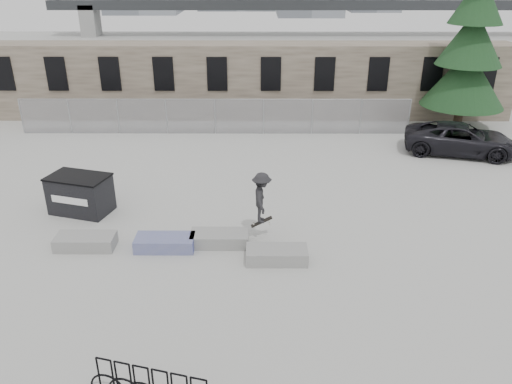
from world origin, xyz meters
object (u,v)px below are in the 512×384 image
spruce_tree (471,46)px  suv (461,139)px  planter_far_left (86,241)px  planter_center_right (220,238)px  dumpster (80,194)px  skateboarder (262,198)px  planter_center_left (165,242)px  planter_offset (277,254)px

spruce_tree → suv: 6.02m
spruce_tree → planter_far_left: bearing=-142.2°
planter_center_right → dumpster: (-5.57, 2.51, 0.51)m
skateboarder → planter_center_left: bearing=103.4°
planter_center_right → skateboarder: skateboarder is taller
skateboarder → planter_far_left: bearing=96.5°
spruce_tree → skateboarder: 17.69m
planter_center_right → spruce_tree: 19.31m
suv → skateboarder: (-10.20, -8.67, 0.77)m
dumpster → planter_offset: bearing=-9.0°
planter_offset → planter_center_right: bearing=151.6°
planter_far_left → suv: 18.77m
planter_center_left → dumpster: bearing=143.0°
planter_center_left → planter_offset: (3.78, -0.76, 0.00)m
spruce_tree → skateboarder: spruce_tree is taller
planter_offset → suv: size_ratio=0.36×
planter_far_left → spruce_tree: spruce_tree is taller
planter_center_left → skateboarder: (3.29, 0.83, 1.29)m
skateboarder → spruce_tree: bearing=-42.6°
planter_far_left → suv: bearing=30.2°
planter_center_left → planter_center_right: bearing=9.2°
planter_far_left → planter_center_right: bearing=2.9°
planter_center_left → dumpster: dumpster is taller
dumpster → spruce_tree: bearing=46.8°
planter_offset → suv: 14.13m
planter_center_right → dumpster: size_ratio=0.77×
planter_center_left → spruce_tree: 20.79m
planter_center_right → skateboarder: (1.45, 0.53, 1.29)m
planter_far_left → spruce_tree: 22.79m
planter_far_left → planter_offset: size_ratio=1.00×
planter_offset → skateboarder: (-0.49, 1.58, 1.29)m
planter_far_left → skateboarder: 6.21m
planter_center_left → planter_center_right: (1.84, 0.30, 0.00)m
planter_far_left → planter_center_left: bearing=-1.4°
planter_far_left → planter_center_right: same height
planter_center_right → suv: suv is taller
spruce_tree → dumpster: bearing=-149.6°
planter_far_left → planter_offset: (6.51, -0.82, 0.00)m
planter_offset → suv: suv is taller
planter_offset → dumpster: 8.33m
planter_offset → dumpster: size_ratio=0.77×
dumpster → skateboarder: size_ratio=1.28×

